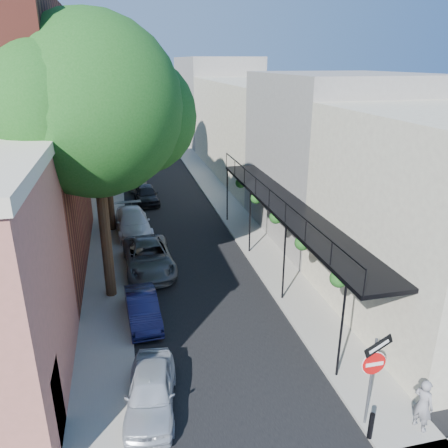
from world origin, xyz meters
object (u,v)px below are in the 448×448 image
bollard (371,426)px  pedestrian (423,405)px  oak_far (109,80)px  parked_car_e (146,194)px  oak_near (105,109)px  parked_car_b (143,308)px  parked_car_d (133,222)px  sign_post (374,367)px  parked_car_f (138,181)px  oak_mid (108,110)px  parked_car_c (149,257)px  parked_car_a (151,391)px

bollard → pedestrian: bearing=0.0°
oak_far → parked_car_e: oak_far is taller
oak_near → oak_far: size_ratio=0.96×
oak_far → parked_car_e: (1.94, -4.18, -7.62)m
parked_car_b → pedestrian: (7.08, -7.26, 0.35)m
bollard → parked_car_b: 9.15m
parked_car_b → parked_car_d: bearing=86.7°
sign_post → parked_car_e: 22.62m
parked_car_d → parked_car_f: 9.84m
bollard → pedestrian: pedestrian is taller
bollard → oak_mid: size_ratio=0.08×
oak_mid → parked_car_c: (1.40, -6.00, -6.38)m
oak_near → parked_car_d: 10.11m
parked_car_c → sign_post: bearing=-67.7°
oak_mid → parked_car_f: 11.10m
parked_car_c → parked_car_d: size_ratio=1.03×
parked_car_b → parked_car_d: (-0.02, 9.56, 0.13)m
oak_mid → parked_car_c: oak_mid is taller
parked_car_c → parked_car_e: bearing=84.4°
parked_car_c → bollard: bearing=-69.3°
sign_post → parked_car_a: sign_post is taller
oak_far → sign_post: bearing=-76.1°
oak_mid → parked_car_e: 8.29m
sign_post → pedestrian: size_ratio=1.89×
oak_mid → sign_post: bearing=-69.1°
bollard → oak_far: (-6.35, 26.77, 7.74)m
bollard → parked_car_e: (-4.42, 22.58, 0.12)m
parked_car_c → parked_car_f: (0.20, 14.90, -0.06)m
oak_mid → parked_car_d: bearing=-47.6°
parked_car_e → pedestrian: (5.93, -22.58, 0.27)m
oak_mid → parked_car_d: 6.49m
parked_car_e → parked_car_f: bearing=91.3°
oak_near → oak_far: 17.01m
parked_car_d → pedestrian: bearing=-71.7°
oak_near → oak_far: bearing=90.0°
parked_car_d → pedestrian: (7.10, -16.82, 0.23)m
oak_far → parked_car_c: bearing=-84.9°
oak_far → parked_car_f: size_ratio=3.20×
oak_far → parked_car_a: (0.75, -24.20, -7.66)m
parked_car_e → parked_car_b: bearing=-98.6°
oak_near → oak_mid: bearing=90.4°
oak_far → parked_car_d: 12.53m
sign_post → parked_car_d: bearing=109.4°
sign_post → oak_near: (-6.53, 9.29, 5.84)m
oak_mid → oak_far: (0.06, 9.04, 1.20)m
sign_post → parked_car_d: 17.38m
bollard → oak_mid: oak_mid is taller
sign_post → oak_mid: 19.14m
pedestrian → oak_far: bearing=-1.8°
bollard → parked_car_f: bearing=100.2°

